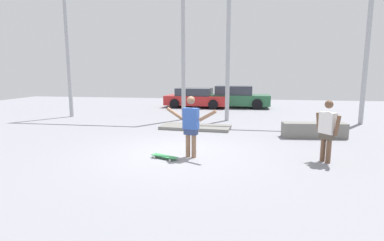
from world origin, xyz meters
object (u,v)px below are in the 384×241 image
manual_pad (196,127)px  parked_car_red (196,98)px  skateboard (165,156)px  parked_car_green (236,97)px  bystander (327,129)px  skateboarder (191,124)px  grind_box (314,130)px

manual_pad → parked_car_red: size_ratio=0.68×
skateboard → parked_car_green: size_ratio=0.19×
parked_car_green → bystander: (2.55, -11.91, 0.19)m
manual_pad → bystander: (4.02, -4.08, 0.82)m
skateboard → parked_car_green: bearing=106.6°
skateboarder → parked_car_green: (0.96, 12.02, -0.24)m
parked_car_green → parked_car_red: bearing=-173.3°
grind_box → bystander: 3.13m
grind_box → manual_pad: (-4.42, 1.03, -0.21)m
parked_car_green → bystander: 12.18m
skateboard → parked_car_green: (1.64, 12.29, 0.62)m
grind_box → manual_pad: bearing=166.8°
skateboard → grind_box: 5.73m
bystander → parked_car_green: bearing=-24.0°
manual_pad → bystander: bearing=-45.4°
manual_pad → bystander: bystander is taller
skateboarder → manual_pad: skateboarder is taller
skateboard → manual_pad: bearing=112.0°
parked_car_red → parked_car_green: size_ratio=0.97×
parked_car_green → bystander: bystander is taller
manual_pad → bystander: 5.79m
skateboarder → parked_car_green: skateboarder is taller
bystander → skateboard: bearing=59.1°
grind_box → parked_car_green: parked_car_green is taller
manual_pad → parked_car_red: bearing=98.4°
skateboarder → grind_box: size_ratio=0.76×
grind_box → parked_car_red: bearing=122.7°
manual_pad → skateboard: bearing=-92.2°
parked_car_green → manual_pad: bearing=-99.0°
parked_car_red → skateboard: bearing=-81.1°
grind_box → skateboard: bearing=-143.3°
skateboard → bystander: bearing=29.3°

